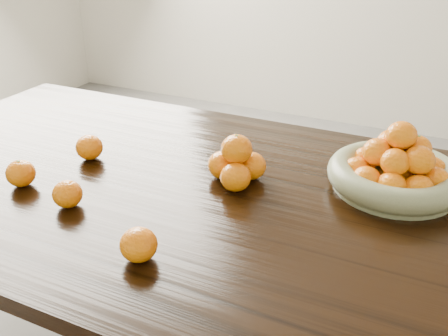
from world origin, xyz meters
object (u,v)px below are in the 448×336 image
at_px(orange_pyramid, 236,164).
at_px(fruit_bowl, 396,171).
at_px(loose_orange_0, 21,173).
at_px(dining_table, 212,221).

bearing_deg(orange_pyramid, fruit_bowl, 19.85).
bearing_deg(fruit_bowl, loose_orange_0, -155.84).
height_order(fruit_bowl, orange_pyramid, fruit_bowl).
distance_m(dining_table, orange_pyramid, 0.16).
relative_size(fruit_bowl, orange_pyramid, 2.20).
height_order(dining_table, fruit_bowl, fruit_bowl).
bearing_deg(loose_orange_0, orange_pyramid, 27.29).
height_order(dining_table, orange_pyramid, orange_pyramid).
xyz_separation_m(dining_table, fruit_bowl, (0.40, 0.20, 0.14)).
height_order(orange_pyramid, loose_orange_0, orange_pyramid).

